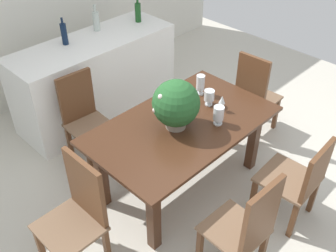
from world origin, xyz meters
The scene contains 16 objects.
ground_plane centered at (0.00, 0.00, 0.00)m, with size 7.04×7.04×0.00m, color beige.
dining_table centered at (0.00, 0.08, 0.64)m, with size 1.74×1.02×0.77m.
chair_far_left centered at (-0.39, 1.11, 0.53)m, with size 0.45×0.50×0.98m.
chair_head_end centered at (-1.17, 0.08, 0.55)m, with size 0.45×0.48×1.01m.
chair_foot_end centered at (1.17, 0.08, 0.56)m, with size 0.47×0.42×1.04m.
chair_near_left centered at (-0.40, -0.95, 0.56)m, with size 0.44×0.45×1.04m.
chair_near_right centered at (0.40, -0.94, 0.50)m, with size 0.49×0.50×0.90m.
flower_centerpiece centered at (-0.08, 0.09, 1.01)m, with size 0.42×0.42×0.46m.
crystal_vase_left centered at (0.40, 0.11, 0.86)m, with size 0.10×0.10×0.16m.
crystal_vase_center_near centered at (0.49, 0.30, 0.89)m, with size 0.08×0.08×0.21m.
crystal_vase_right centered at (0.22, -0.15, 0.87)m, with size 0.10×0.10×0.18m.
wine_glass centered at (0.41, -0.04, 0.88)m, with size 0.06×0.06×0.16m.
kitchen_counter centered at (0.21, 1.69, 0.49)m, with size 1.99×0.69×0.98m, color white.
wine_bottle_dark centered at (0.42, 1.88, 1.10)m, with size 0.08×0.08×0.31m.
wine_bottle_green centered at (0.95, 1.72, 1.10)m, with size 0.07×0.07×0.30m.
wine_bottle_clear centered at (-0.05, 1.82, 1.11)m, with size 0.07×0.07×0.31m.
Camera 1 is at (-2.12, -1.83, 2.91)m, focal length 41.93 mm.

